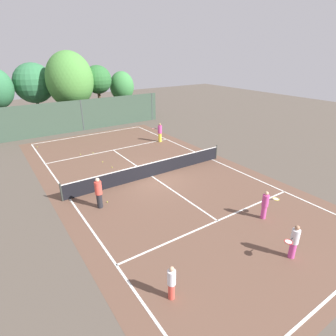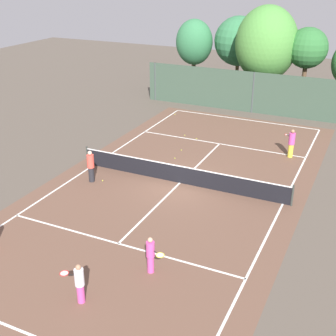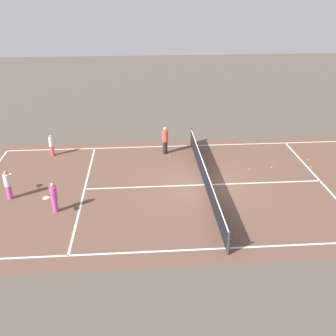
{
  "view_description": "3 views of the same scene",
  "coord_description": "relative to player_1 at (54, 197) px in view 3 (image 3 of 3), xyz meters",
  "views": [
    {
      "loc": [
        -8.58,
        -14.6,
        7.89
      ],
      "look_at": [
        -0.06,
        -2.06,
        1.36
      ],
      "focal_mm": 29.39,
      "sensor_mm": 36.0,
      "label": 1
    },
    {
      "loc": [
        8.69,
        -19.97,
        10.68
      ],
      "look_at": [
        -0.32,
        -0.82,
        1.15
      ],
      "focal_mm": 48.39,
      "sensor_mm": 36.0,
      "label": 2
    },
    {
      "loc": [
        18.17,
        -3.32,
        9.95
      ],
      "look_at": [
        0.6,
        -2.03,
        1.38
      ],
      "focal_mm": 41.43,
      "sensor_mm": 36.0,
      "label": 3
    }
  ],
  "objects": [
    {
      "name": "tennis_ball_2",
      "position": [
        -5.98,
        5.92,
        -0.76
      ],
      "size": [
        0.07,
        0.07,
        0.07
      ],
      "primitive_type": "sphere",
      "color": "#CCE533",
      "rests_on": "ground_plane"
    },
    {
      "name": "tennis_ball_1",
      "position": [
        -3.8,
        14.11,
        -0.76
      ],
      "size": [
        0.07,
        0.07,
        0.07
      ],
      "primitive_type": "sphere",
      "color": "#CCE533",
      "rests_on": "ground_plane"
    },
    {
      "name": "tennis_ball_5",
      "position": [
        -3.73,
        10.41,
        -0.76
      ],
      "size": [
        0.07,
        0.07,
        0.07
      ],
      "primitive_type": "sphere",
      "color": "#CCE533",
      "rests_on": "ground_plane"
    },
    {
      "name": "player_3",
      "position": [
        -1.44,
        -2.51,
        0.02
      ],
      "size": [
        0.91,
        0.42,
        1.56
      ],
      "color": "#D14799",
      "rests_on": "ground_plane"
    },
    {
      "name": "player_4",
      "position": [
        -6.49,
        5.66,
        0.12
      ],
      "size": [
        0.38,
        0.38,
        1.77
      ],
      "color": "#232328",
      "rests_on": "ground_plane"
    },
    {
      "name": "ground_plane",
      "position": [
        -2.11,
        7.51,
        -0.79
      ],
      "size": [
        80.0,
        80.0,
        0.0
      ],
      "primitive_type": "plane",
      "color": "brown"
    },
    {
      "name": "player_1",
      "position": [
        0.0,
        0.0,
        0.0
      ],
      "size": [
        0.9,
        0.61,
        1.53
      ],
      "color": "#D14799",
      "rests_on": "ground_plane"
    },
    {
      "name": "player_2",
      "position": [
        -6.68,
        -1.4,
        -0.09
      ],
      "size": [
        0.29,
        0.29,
        1.37
      ],
      "color": "#E54C3F",
      "rests_on": "ground_plane"
    },
    {
      "name": "tennis_net",
      "position": [
        -2.11,
        7.51,
        -0.28
      ],
      "size": [
        11.9,
        0.1,
        1.1
      ],
      "color": "#333833",
      "rests_on": "ground_plane"
    },
    {
      "name": "court_surface",
      "position": [
        -2.11,
        7.51,
        -0.79
      ],
      "size": [
        13.0,
        25.0,
        0.01
      ],
      "color": "brown",
      "rests_on": "ground_plane"
    },
    {
      "name": "tennis_ball_3",
      "position": [
        -4.77,
        14.36,
        -0.76
      ],
      "size": [
        0.07,
        0.07,
        0.07
      ],
      "primitive_type": "sphere",
      "color": "#CCE533",
      "rests_on": "ground_plane"
    },
    {
      "name": "tennis_ball_4",
      "position": [
        -3.91,
        11.78,
        -0.76
      ],
      "size": [
        0.07,
        0.07,
        0.07
      ],
      "primitive_type": "sphere",
      "color": "#CCE533",
      "rests_on": "ground_plane"
    }
  ]
}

